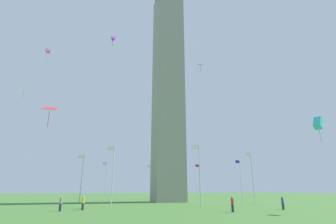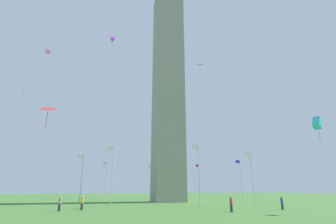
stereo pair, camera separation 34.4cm
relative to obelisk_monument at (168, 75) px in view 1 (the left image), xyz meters
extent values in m
plane|color=#3D6B2D|center=(0.00, 0.00, -28.52)|extent=(260.00, 260.00, 0.00)
cube|color=gray|center=(0.00, 0.00, -3.42)|extent=(6.27, 6.27, 50.19)
cylinder|color=silver|center=(17.27, 0.00, -23.99)|extent=(0.14, 0.14, 9.05)
cube|color=white|center=(17.82, 0.00, -19.92)|extent=(1.00, 0.03, 0.64)
cylinder|color=silver|center=(12.21, 12.21, -23.99)|extent=(0.14, 0.14, 9.05)
cube|color=white|center=(12.76, 12.21, -19.92)|extent=(1.00, 0.03, 0.64)
cylinder|color=silver|center=(0.00, 17.27, -23.99)|extent=(0.14, 0.14, 9.05)
cube|color=white|center=(0.55, 17.27, -19.92)|extent=(1.00, 0.03, 0.64)
cylinder|color=silver|center=(-12.21, 12.21, -23.99)|extent=(0.14, 0.14, 9.05)
cube|color=white|center=(-11.66, 12.21, -19.92)|extent=(1.00, 0.03, 0.64)
cylinder|color=silver|center=(-17.27, 0.00, -23.99)|extent=(0.14, 0.14, 9.05)
cube|color=#1E2D99|center=(-16.72, 0.00, -19.92)|extent=(1.00, 0.03, 0.64)
cylinder|color=silver|center=(-12.21, -12.21, -23.99)|extent=(0.14, 0.14, 9.05)
cube|color=red|center=(-11.66, -12.21, -19.92)|extent=(1.00, 0.03, 0.64)
cylinder|color=silver|center=(0.00, -17.27, -23.99)|extent=(0.14, 0.14, 9.05)
cube|color=white|center=(0.55, -17.27, -19.92)|extent=(1.00, 0.03, 0.64)
cylinder|color=silver|center=(12.21, -12.21, -23.99)|extent=(0.14, 0.14, 9.05)
cube|color=white|center=(12.76, -12.21, -19.92)|extent=(1.00, 0.03, 0.64)
cylinder|color=#2D2D38|center=(-0.41, 25.49, -28.12)|extent=(0.29, 0.29, 0.80)
cylinder|color=red|center=(-0.41, 25.49, -27.40)|extent=(0.32, 0.32, 0.64)
sphere|color=#936B4C|center=(-0.41, 25.49, -26.95)|extent=(0.24, 0.24, 0.24)
cylinder|color=#2D2D38|center=(-8.43, 23.91, -28.12)|extent=(0.29, 0.29, 0.80)
cylinder|color=#3851B2|center=(-8.43, 23.91, -27.44)|extent=(0.32, 0.32, 0.57)
sphere|color=#936B4C|center=(-8.43, 23.91, -27.03)|extent=(0.24, 0.24, 0.24)
cylinder|color=#2D2D38|center=(18.48, 18.85, -28.12)|extent=(0.29, 0.29, 0.80)
cylinder|color=gray|center=(18.48, 18.85, -27.39)|extent=(0.32, 0.32, 0.65)
sphere|color=tan|center=(18.48, 18.85, -26.95)|extent=(0.24, 0.24, 0.24)
cylinder|color=#2D2D38|center=(15.99, 17.96, -28.12)|extent=(0.29, 0.29, 0.80)
cylinder|color=yellow|center=(15.99, 17.96, -27.39)|extent=(0.32, 0.32, 0.67)
sphere|color=beige|center=(15.99, 17.96, -26.93)|extent=(0.24, 0.24, 0.24)
cone|color=pink|center=(24.85, 8.80, -2.62)|extent=(1.40, 1.53, 1.25)
cylinder|color=#A44A79|center=(24.85, 8.80, -3.37)|extent=(0.04, 0.04, 1.12)
cone|color=purple|center=(13.68, 11.89, -0.20)|extent=(1.24, 1.47, 1.34)
cylinder|color=#67278E|center=(13.68, 11.89, -1.02)|extent=(0.04, 0.04, 1.22)
cube|color=#33C6D1|center=(-10.23, 29.59, -18.52)|extent=(1.65, 1.35, 1.62)
cylinder|color=teal|center=(-10.23, 29.59, -19.79)|extent=(0.04, 0.04, 1.90)
cube|color=blue|center=(-1.73, 15.20, -4.75)|extent=(1.09, 1.00, 0.46)
cylinder|color=#233C9D|center=(-1.73, 15.20, -5.54)|extent=(0.04, 0.04, 1.19)
cube|color=red|center=(19.35, 28.31, -18.86)|extent=(1.40, 1.29, 0.59)
cylinder|color=maroon|center=(19.35, 28.31, -19.89)|extent=(0.04, 0.04, 1.55)
cube|color=green|center=(28.73, 3.73, -8.21)|extent=(1.43, 1.36, 0.49)
cylinder|color=#208035|center=(28.73, 3.73, -9.20)|extent=(0.04, 0.04, 1.49)
camera|label=1|loc=(14.84, 52.77, -26.07)|focal=27.04mm
camera|label=2|loc=(14.51, 52.86, -26.07)|focal=27.04mm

